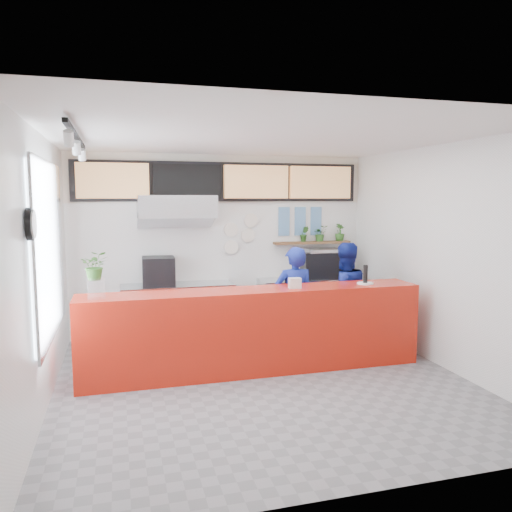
{
  "coord_description": "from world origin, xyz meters",
  "views": [
    {
      "loc": [
        -1.7,
        -5.78,
        2.29
      ],
      "look_at": [
        0.1,
        0.7,
        1.5
      ],
      "focal_mm": 35.0,
      "sensor_mm": 36.0,
      "label": 1
    }
  ],
  "objects_px": {
    "service_counter": "(255,330)",
    "espresso_machine": "(323,265)",
    "panini_oven": "(158,271)",
    "staff_center": "(294,302)",
    "staff_right": "(344,296)",
    "pepper_mill": "(365,274)"
  },
  "relations": [
    {
      "from": "staff_right",
      "to": "pepper_mill",
      "type": "relative_size",
      "value": 6.53
    },
    {
      "from": "service_counter",
      "to": "staff_right",
      "type": "bearing_deg",
      "value": 22.06
    },
    {
      "from": "service_counter",
      "to": "espresso_machine",
      "type": "xyz_separation_m",
      "value": [
        1.72,
        1.8,
        0.58
      ]
    },
    {
      "from": "staff_center",
      "to": "service_counter",
      "type": "bearing_deg",
      "value": 36.63
    },
    {
      "from": "service_counter",
      "to": "espresso_machine",
      "type": "distance_m",
      "value": 2.56
    },
    {
      "from": "pepper_mill",
      "to": "service_counter",
      "type": "bearing_deg",
      "value": 179.21
    },
    {
      "from": "panini_oven",
      "to": "espresso_machine",
      "type": "xyz_separation_m",
      "value": [
        2.82,
        0.0,
        0.0
      ]
    },
    {
      "from": "espresso_machine",
      "to": "pepper_mill",
      "type": "bearing_deg",
      "value": -85.68
    },
    {
      "from": "staff_center",
      "to": "pepper_mill",
      "type": "xyz_separation_m",
      "value": [
        0.86,
        -0.5,
        0.44
      ]
    },
    {
      "from": "staff_center",
      "to": "staff_right",
      "type": "relative_size",
      "value": 0.99
    },
    {
      "from": "staff_right",
      "to": "pepper_mill",
      "type": "height_order",
      "value": "staff_right"
    },
    {
      "from": "espresso_machine",
      "to": "pepper_mill",
      "type": "xyz_separation_m",
      "value": [
        -0.14,
        -1.82,
        0.11
      ]
    },
    {
      "from": "panini_oven",
      "to": "staff_center",
      "type": "distance_m",
      "value": 2.27
    },
    {
      "from": "service_counter",
      "to": "pepper_mill",
      "type": "distance_m",
      "value": 1.72
    },
    {
      "from": "service_counter",
      "to": "staff_center",
      "type": "xyz_separation_m",
      "value": [
        0.72,
        0.48,
        0.25
      ]
    },
    {
      "from": "staff_right",
      "to": "pepper_mill",
      "type": "distance_m",
      "value": 0.79
    },
    {
      "from": "staff_right",
      "to": "panini_oven",
      "type": "bearing_deg",
      "value": -23.76
    },
    {
      "from": "panini_oven",
      "to": "staff_right",
      "type": "height_order",
      "value": "staff_right"
    },
    {
      "from": "espresso_machine",
      "to": "staff_right",
      "type": "xyz_separation_m",
      "value": [
        -0.14,
        -1.16,
        -0.32
      ]
    },
    {
      "from": "pepper_mill",
      "to": "staff_center",
      "type": "bearing_deg",
      "value": 150.06
    },
    {
      "from": "panini_oven",
      "to": "pepper_mill",
      "type": "bearing_deg",
      "value": -31.96
    },
    {
      "from": "espresso_machine",
      "to": "staff_right",
      "type": "distance_m",
      "value": 1.21
    }
  ]
}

